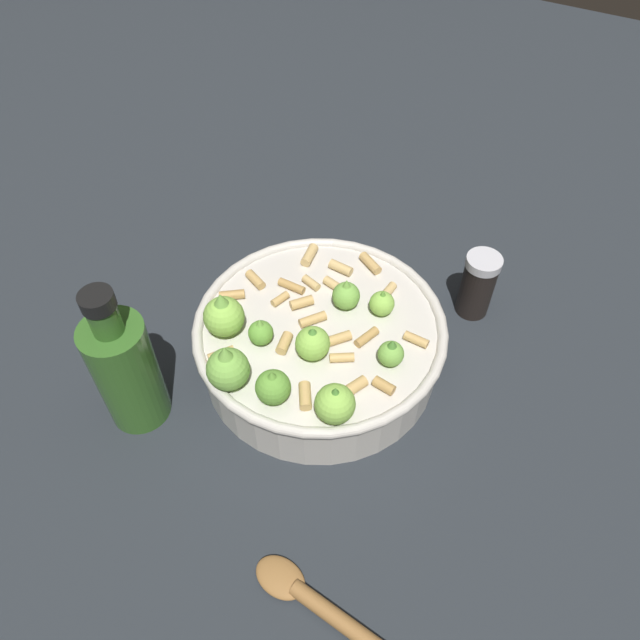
{
  "coord_description": "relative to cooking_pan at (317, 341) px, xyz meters",
  "views": [
    {
      "loc": [
        0.39,
        0.22,
        0.6
      ],
      "look_at": [
        0.0,
        0.0,
        0.08
      ],
      "focal_mm": 33.84,
      "sensor_mm": 36.0,
      "label": 1
    }
  ],
  "objects": [
    {
      "name": "olive_oil_bottle",
      "position": [
        0.16,
        -0.15,
        0.03
      ],
      "size": [
        0.07,
        0.07,
        0.19
      ],
      "color": "#336023",
      "rests_on": "ground"
    },
    {
      "name": "pepper_shaker",
      "position": [
        -0.18,
        0.13,
        0.0
      ],
      "size": [
        0.04,
        0.04,
        0.09
      ],
      "color": "black",
      "rests_on": "ground"
    },
    {
      "name": "cooking_pan",
      "position": [
        0.0,
        0.0,
        0.0
      ],
      "size": [
        0.29,
        0.29,
        0.13
      ],
      "color": "beige",
      "rests_on": "ground"
    },
    {
      "name": "ground_plane",
      "position": [
        -0.0,
        0.0,
        -0.04
      ],
      "size": [
        2.4,
        2.4,
        0.0
      ],
      "primitive_type": "plane",
      "color": "#23282D"
    },
    {
      "name": "wooden_spoon",
      "position": [
        0.25,
        0.16,
        -0.04
      ],
      "size": [
        0.04,
        0.21,
        0.02
      ],
      "color": "olive",
      "rests_on": "ground"
    }
  ]
}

